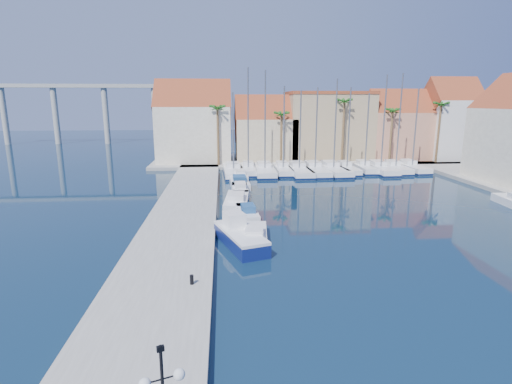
% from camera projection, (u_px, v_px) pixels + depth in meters
% --- Properties ---
extents(ground, '(260.00, 260.00, 0.00)m').
position_uv_depth(ground, '(316.00, 284.00, 23.26)').
color(ground, black).
rests_on(ground, ground).
extents(quay_west, '(6.00, 77.00, 0.50)m').
position_uv_depth(quay_west, '(182.00, 218.00, 35.59)').
color(quay_west, gray).
rests_on(quay_west, ground).
extents(shore_north, '(54.00, 16.00, 0.50)m').
position_uv_depth(shore_north, '(310.00, 160.00, 70.64)').
color(shore_north, gray).
rests_on(shore_north, ground).
extents(bollard, '(0.21, 0.21, 0.54)m').
position_uv_depth(bollard, '(192.00, 280.00, 22.05)').
color(bollard, black).
rests_on(bollard, quay_west).
extents(fishing_boat, '(3.96, 6.64, 2.20)m').
position_uv_depth(fishing_boat, '(239.00, 235.00, 29.40)').
color(fishing_boat, navy).
rests_on(fishing_boat, ground).
extents(motorboat_west_0, '(2.39, 6.02, 1.40)m').
position_uv_depth(motorboat_west_0, '(254.00, 237.00, 29.82)').
color(motorboat_west_0, white).
rests_on(motorboat_west_0, ground).
extents(motorboat_west_1, '(1.97, 5.24, 1.40)m').
position_uv_depth(motorboat_west_1, '(247.00, 213.00, 36.14)').
color(motorboat_west_1, white).
rests_on(motorboat_west_1, ground).
extents(motorboat_west_2, '(2.93, 7.21, 1.40)m').
position_uv_depth(motorboat_west_2, '(237.00, 200.00, 40.73)').
color(motorboat_west_2, white).
rests_on(motorboat_west_2, ground).
extents(motorboat_west_3, '(1.79, 5.55, 1.40)m').
position_uv_depth(motorboat_west_3, '(240.00, 189.00, 45.85)').
color(motorboat_west_3, white).
rests_on(motorboat_west_3, ground).
extents(motorboat_west_4, '(2.44, 6.92, 1.40)m').
position_uv_depth(motorboat_west_4, '(239.00, 182.00, 50.03)').
color(motorboat_west_4, white).
rests_on(motorboat_west_4, ground).
extents(motorboat_west_5, '(2.10, 5.72, 1.40)m').
position_uv_depth(motorboat_west_5, '(240.00, 175.00, 54.32)').
color(motorboat_west_5, white).
rests_on(motorboat_west_5, ground).
extents(sailboat_0, '(3.15, 10.60, 11.61)m').
position_uv_depth(sailboat_0, '(233.00, 171.00, 57.73)').
color(sailboat_0, white).
rests_on(sailboat_0, ground).
extents(sailboat_1, '(2.48, 8.42, 14.99)m').
position_uv_depth(sailboat_1, '(248.00, 169.00, 58.86)').
color(sailboat_1, white).
rests_on(sailboat_1, ground).
extents(sailboat_2, '(2.99, 10.44, 14.56)m').
position_uv_depth(sailboat_2, '(265.00, 170.00, 58.27)').
color(sailboat_2, white).
rests_on(sailboat_2, ground).
extents(sailboat_3, '(2.39, 8.56, 12.50)m').
position_uv_depth(sailboat_3, '(283.00, 169.00, 58.79)').
color(sailboat_3, white).
rests_on(sailboat_3, ground).
extents(sailboat_4, '(2.86, 10.71, 11.83)m').
position_uv_depth(sailboat_4, '(298.00, 170.00, 58.46)').
color(sailboat_4, white).
rests_on(sailboat_4, ground).
extents(sailboat_5, '(2.87, 10.80, 12.29)m').
position_uv_depth(sailboat_5, '(314.00, 169.00, 58.93)').
color(sailboat_5, white).
rests_on(sailboat_5, ground).
extents(sailboat_6, '(3.54, 10.88, 13.48)m').
position_uv_depth(sailboat_6, '(332.00, 169.00, 59.05)').
color(sailboat_6, white).
rests_on(sailboat_6, ground).
extents(sailboat_7, '(2.32, 8.33, 12.32)m').
position_uv_depth(sailboat_7, '(346.00, 168.00, 59.38)').
color(sailboat_7, white).
rests_on(sailboat_7, ground).
extents(sailboat_8, '(2.42, 8.16, 11.53)m').
position_uv_depth(sailboat_8, '(364.00, 168.00, 60.23)').
color(sailboat_8, white).
rests_on(sailboat_8, ground).
extents(sailboat_9, '(2.69, 9.82, 14.06)m').
position_uv_depth(sailboat_9, '(379.00, 168.00, 59.66)').
color(sailboat_9, white).
rests_on(sailboat_9, ground).
extents(sailboat_10, '(2.29, 8.59, 14.30)m').
position_uv_depth(sailboat_10, '(394.00, 167.00, 60.11)').
color(sailboat_10, white).
rests_on(sailboat_10, ground).
extents(sailboat_11, '(2.65, 8.85, 12.20)m').
position_uv_depth(sailboat_11, '(410.00, 167.00, 60.76)').
color(sailboat_11, white).
rests_on(sailboat_11, ground).
extents(building_0, '(12.30, 9.00, 13.50)m').
position_uv_depth(building_0, '(194.00, 125.00, 66.66)').
color(building_0, beige).
rests_on(building_0, shore_north).
extents(building_1, '(10.30, 8.00, 11.00)m').
position_uv_depth(building_1, '(265.00, 132.00, 67.90)').
color(building_1, tan).
rests_on(building_1, shore_north).
extents(building_2, '(14.20, 10.20, 11.50)m').
position_uv_depth(building_2, '(327.00, 125.00, 69.55)').
color(building_2, tan).
rests_on(building_2, shore_north).
extents(building_3, '(10.30, 8.00, 12.00)m').
position_uv_depth(building_3, '(396.00, 128.00, 69.63)').
color(building_3, tan).
rests_on(building_3, shore_north).
extents(building_4, '(8.30, 8.00, 14.00)m').
position_uv_depth(building_4, '(449.00, 121.00, 69.14)').
color(building_4, white).
rests_on(building_4, shore_north).
extents(palm_0, '(2.60, 2.60, 10.15)m').
position_uv_depth(palm_0, '(217.00, 110.00, 61.56)').
color(palm_0, brown).
rests_on(palm_0, shore_north).
extents(palm_1, '(2.60, 2.60, 9.15)m').
position_uv_depth(palm_1, '(282.00, 116.00, 62.57)').
color(palm_1, brown).
rests_on(palm_1, shore_north).
extents(palm_2, '(2.60, 2.60, 11.15)m').
position_uv_depth(palm_2, '(344.00, 104.00, 62.96)').
color(palm_2, brown).
rests_on(palm_2, shore_north).
extents(palm_3, '(2.60, 2.60, 9.65)m').
position_uv_depth(palm_3, '(393.00, 113.00, 63.92)').
color(palm_3, brown).
rests_on(palm_3, shore_north).
extents(palm_4, '(2.60, 2.60, 10.65)m').
position_uv_depth(palm_4, '(441.00, 107.00, 64.36)').
color(palm_4, brown).
rests_on(palm_4, shore_north).
extents(viaduct, '(48.00, 2.20, 14.45)m').
position_uv_depth(viaduct, '(84.00, 102.00, 97.49)').
color(viaduct, '#9E9E99').
rests_on(viaduct, ground).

